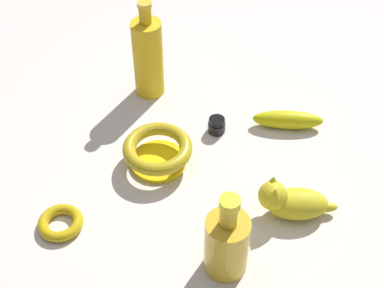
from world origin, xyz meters
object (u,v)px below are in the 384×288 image
object	(u,v)px
nail_polish_jar	(217,125)
banana	(288,120)
bangle	(60,223)
cat_figurine	(291,201)
bottle_tall	(148,57)
bowl	(157,152)
bottle_short	(227,243)

from	to	relation	value
nail_polish_jar	banana	bearing A→B (deg)	9.15
bangle	cat_figurine	bearing A→B (deg)	8.15
bottle_tall	cat_figurine	bearing A→B (deg)	-48.00
cat_figurine	bowl	bearing A→B (deg)	157.68
bowl	banana	distance (m)	0.31
bowl	bangle	xyz separation A→B (m)	(-0.17, -0.17, -0.03)
cat_figurine	bangle	size ratio (longest dim) A/B	1.82
nail_polish_jar	bottle_short	bearing A→B (deg)	-85.08
bowl	bangle	bearing A→B (deg)	-134.01
banana	bangle	bearing A→B (deg)	-145.54
cat_figurine	bottle_short	xyz separation A→B (m)	(-0.12, -0.13, 0.03)
bottle_tall	banana	distance (m)	0.35
bowl	bangle	world-z (taller)	bowl
cat_figurine	nail_polish_jar	bearing A→B (deg)	124.07
bowl	bottle_tall	bearing A→B (deg)	101.01
nail_polish_jar	bangle	size ratio (longest dim) A/B	0.45
bottle_tall	banana	size ratio (longest dim) A/B	1.54
bottle_tall	nail_polish_jar	size ratio (longest dim) A/B	6.26
cat_figurine	bottle_short	size ratio (longest dim) A/B	0.85
nail_polish_jar	bangle	bearing A→B (deg)	-135.17
nail_polish_jar	bowl	bearing A→B (deg)	-136.89
bowl	bangle	size ratio (longest dim) A/B	1.68
nail_polish_jar	bangle	distance (m)	0.40
cat_figurine	nail_polish_jar	distance (m)	0.27
bottle_tall	nail_polish_jar	xyz separation A→B (m)	(0.16, -0.13, -0.08)
bottle_short	nail_polish_jar	world-z (taller)	bottle_short
nail_polish_jar	bangle	xyz separation A→B (m)	(-0.28, -0.28, -0.01)
bottle_short	bangle	distance (m)	0.33
bottle_short	banana	world-z (taller)	bottle_short
cat_figurine	nail_polish_jar	xyz separation A→B (m)	(-0.15, 0.22, -0.02)
nail_polish_jar	banana	world-z (taller)	banana
bowl	cat_figurine	bearing A→B (deg)	-22.32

